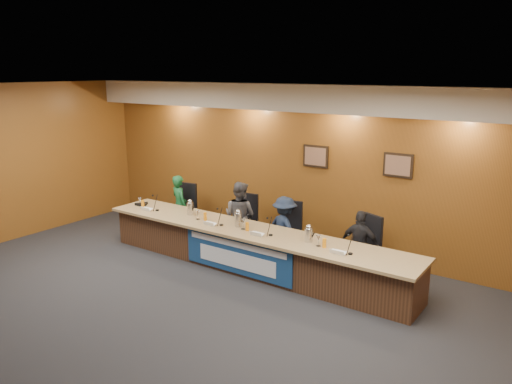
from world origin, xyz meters
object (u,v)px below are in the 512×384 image
dais_body (251,250)px  office_chair_c (287,234)px  banner (237,256)px  carafe_mid (238,220)px  panelist_b (240,216)px  speakerphone (142,204)px  carafe_right (309,235)px  office_chair_a (183,212)px  carafe_left (190,209)px  panelist_d (360,245)px  office_chair_d (362,251)px  panelist_a (180,205)px  office_chair_b (243,225)px  panelist_c (284,229)px

dais_body → office_chair_c: bearing=71.0°
banner → carafe_mid: bearing=123.3°
panelist_b → speakerphone: panelist_b is taller
carafe_mid → speakerphone: (-2.45, -0.01, -0.10)m
carafe_mid → carafe_right: size_ratio=1.10×
office_chair_a → carafe_left: (0.90, -0.74, 0.39)m
panelist_d → carafe_right: panelist_d is taller
panelist_b → office_chair_d: (2.50, 0.10, -0.21)m
panelist_a → speakerphone: bearing=85.3°
office_chair_b → carafe_right: size_ratio=2.16×
panelist_d → office_chair_b: panelist_d is taller
panelist_a → office_chair_a: panelist_a is taller
panelist_b → carafe_right: 2.04m
office_chair_b → carafe_mid: (0.49, -0.81, 0.39)m
panelist_a → panelist_c: size_ratio=1.06×
panelist_b → office_chair_a: (-1.60, 0.10, -0.21)m
panelist_a → carafe_right: bearing=-169.8°
panelist_a → office_chair_b: panelist_a is taller
office_chair_b → office_chair_d: bearing=-5.0°
panelist_b → carafe_left: 0.97m
panelist_b → panelist_c: 1.02m
panelist_c → office_chair_c: bearing=-71.2°
panelist_c → office_chair_c: size_ratio=2.54×
banner → office_chair_d: bearing=34.4°
dais_body → carafe_right: 1.27m
panelist_a → panelist_b: size_ratio=0.95×
office_chair_b → banner: bearing=-62.9°
banner → panelist_c: panelist_c is taller
carafe_left → speakerphone: (-1.25, -0.07, -0.09)m
panelist_d → office_chair_a: panelist_d is taller
office_chair_c → office_chair_b: bearing=168.7°
dais_body → panelist_b: 1.07m
office_chair_a → office_chair_c: bearing=-10.3°
dais_body → office_chair_c: dais_body is taller
office_chair_b → carafe_right: bearing=-27.9°
speakerphone → panelist_a: bearing=63.7°
carafe_mid → panelist_d: bearing=19.3°
panelist_b → office_chair_a: panelist_b is taller
panelist_c → office_chair_d: size_ratio=2.54×
carafe_right → banner: bearing=-161.3°
dais_body → office_chair_b: bearing=133.9°
panelist_a → panelist_b: (1.60, 0.00, 0.04)m
office_chair_d → office_chair_b: bearing=-158.5°
carafe_left → office_chair_d: bearing=13.1°
office_chair_a → carafe_right: (3.51, -0.81, 0.38)m
dais_body → carafe_right: bearing=-1.2°
panelist_a → panelist_d: 4.10m
carafe_left → carafe_mid: (1.19, -0.06, 0.00)m
panelist_c → office_chair_c: (0.00, 0.10, -0.13)m
banner → carafe_right: carafe_right is taller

